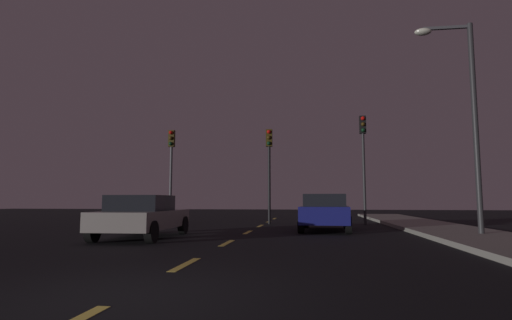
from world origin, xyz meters
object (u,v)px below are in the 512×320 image
(traffic_signal_left, at_px, (171,158))
(car_adjacent_lane, at_px, (143,216))
(traffic_signal_right, at_px, (363,149))
(street_lamp_right, at_px, (465,106))
(car_stopped_ahead, at_px, (325,212))
(traffic_signal_center, at_px, (269,157))

(traffic_signal_left, relative_size, car_adjacent_lane, 1.18)
(traffic_signal_right, xyz_separation_m, street_lamp_right, (2.47, -6.57, 0.52))
(street_lamp_right, bearing_deg, traffic_signal_left, 152.33)
(car_stopped_ahead, relative_size, street_lamp_right, 0.56)
(traffic_signal_center, height_order, car_stopped_ahead, traffic_signal_center)
(traffic_signal_center, relative_size, traffic_signal_right, 0.89)
(street_lamp_right, bearing_deg, traffic_signal_right, 110.60)
(traffic_signal_center, xyz_separation_m, car_stopped_ahead, (2.66, -4.10, -2.68))
(traffic_signal_left, bearing_deg, car_stopped_ahead, -27.28)
(traffic_signal_right, bearing_deg, street_lamp_right, -69.40)
(traffic_signal_center, distance_m, traffic_signal_right, 4.78)
(traffic_signal_left, xyz_separation_m, traffic_signal_right, (10.06, 0.00, 0.31))
(traffic_signal_center, xyz_separation_m, street_lamp_right, (7.23, -6.57, 0.89))
(car_stopped_ahead, bearing_deg, traffic_signal_left, 152.72)
(traffic_signal_center, bearing_deg, traffic_signal_right, 0.01)
(traffic_signal_center, bearing_deg, street_lamp_right, -42.24)
(car_adjacent_lane, bearing_deg, street_lamp_right, 7.97)
(traffic_signal_center, relative_size, car_adjacent_lane, 1.16)
(car_stopped_ahead, xyz_separation_m, street_lamp_right, (4.57, -2.47, 3.57))
(traffic_signal_right, xyz_separation_m, car_adjacent_lane, (-8.05, -8.04, -3.08))
(traffic_signal_center, distance_m, car_stopped_ahead, 5.58)
(traffic_signal_center, bearing_deg, car_adjacent_lane, -112.24)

